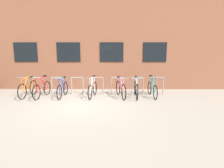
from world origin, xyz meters
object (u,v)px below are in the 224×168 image
(bicycle_white, at_px, (93,89))
(bicycle_orange, at_px, (28,88))
(bicycle_blue, at_px, (63,89))
(bicycle_teal, at_px, (152,89))
(bicycle_silver, at_px, (136,89))
(bicycle_red, at_px, (42,89))
(bicycle_pink, at_px, (121,89))

(bicycle_white, xyz_separation_m, bicycle_orange, (-3.07, 0.10, 0.01))
(bicycle_blue, bearing_deg, bicycle_teal, 1.60)
(bicycle_silver, height_order, bicycle_orange, bicycle_orange)
(bicycle_silver, bearing_deg, bicycle_teal, 8.51)
(bicycle_teal, bearing_deg, bicycle_red, -178.55)
(bicycle_orange, bearing_deg, bicycle_pink, -1.15)
(bicycle_silver, distance_m, bicycle_teal, 0.78)
(bicycle_pink, height_order, bicycle_silver, bicycle_silver)
(bicycle_red, xyz_separation_m, bicycle_orange, (-0.71, 0.11, 0.01))
(bicycle_white, distance_m, bicycle_silver, 2.02)
(bicycle_white, bearing_deg, bicycle_silver, 0.10)
(bicycle_orange, distance_m, bicycle_teal, 5.87)
(bicycle_orange, xyz_separation_m, bicycle_blue, (1.66, -0.10, -0.02))
(bicycle_pink, xyz_separation_m, bicycle_silver, (0.72, -0.01, 0.00))
(bicycle_orange, distance_m, bicycle_blue, 1.67)
(bicycle_orange, bearing_deg, bicycle_red, -9.12)
(bicycle_orange, xyz_separation_m, bicycle_teal, (5.87, 0.02, -0.01))
(bicycle_red, relative_size, bicycle_orange, 0.99)
(bicycle_white, xyz_separation_m, bicycle_pink, (1.31, 0.01, 0.01))
(bicycle_blue, xyz_separation_m, bicycle_teal, (4.20, 0.12, 0.00))
(bicycle_white, height_order, bicycle_pink, bicycle_white)
(bicycle_silver, height_order, bicycle_blue, bicycle_silver)
(bicycle_silver, bearing_deg, bicycle_orange, 178.89)
(bicycle_white, height_order, bicycle_teal, bicycle_teal)
(bicycle_orange, bearing_deg, bicycle_blue, -3.44)
(bicycle_red, bearing_deg, bicycle_orange, 170.88)
(bicycle_red, height_order, bicycle_orange, bicycle_red)
(bicycle_white, xyz_separation_m, bicycle_silver, (2.02, 0.00, 0.02))
(bicycle_pink, distance_m, bicycle_teal, 1.50)
(bicycle_pink, distance_m, bicycle_blue, 2.71)
(bicycle_pink, distance_m, bicycle_silver, 0.72)
(bicycle_white, height_order, bicycle_red, bicycle_red)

